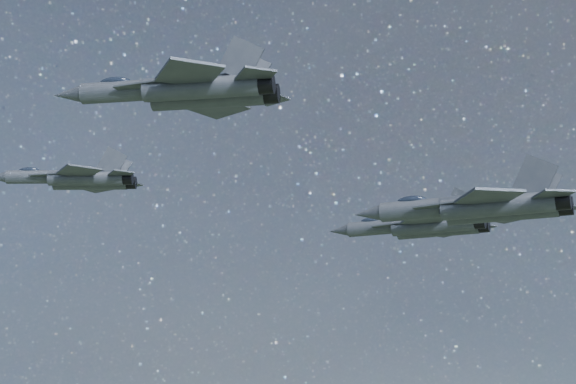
% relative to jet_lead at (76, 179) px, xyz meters
% --- Properties ---
extents(jet_lead, '(14.91, 9.77, 3.84)m').
position_rel_jet_lead_xyz_m(jet_lead, '(0.00, 0.00, 0.00)').
color(jet_lead, '#353A43').
extents(jet_left, '(19.78, 14.02, 5.02)m').
position_rel_jet_lead_xyz_m(jet_left, '(25.33, 30.74, -1.25)').
color(jet_left, '#353A43').
extents(jet_right, '(17.35, 11.72, 4.37)m').
position_rel_jet_lead_xyz_m(jet_right, '(22.71, -15.93, 0.02)').
color(jet_right, '#353A43').
extents(jet_slot, '(19.43, 13.73, 4.92)m').
position_rel_jet_lead_xyz_m(jet_slot, '(37.96, 6.64, -5.28)').
color(jet_slot, '#353A43').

